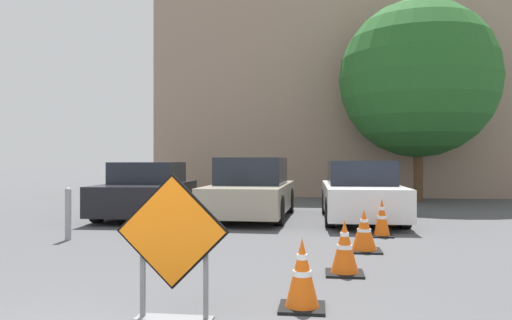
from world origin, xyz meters
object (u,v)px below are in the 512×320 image
at_px(traffic_cone_third, 364,231).
at_px(traffic_cone_fifth, 392,212).
at_px(parked_car_nearest, 148,191).
at_px(parked_car_second, 252,190).
at_px(road_closed_sign, 173,244).
at_px(traffic_cone_fourth, 382,218).
at_px(traffic_cone_nearest, 302,275).
at_px(traffic_cone_second, 345,248).
at_px(parked_car_third, 360,193).
at_px(bollard_nearest, 68,212).

relative_size(traffic_cone_third, traffic_cone_fifth, 0.98).
xyz_separation_m(parked_car_nearest, parked_car_second, (2.67, 0.12, 0.04)).
relative_size(road_closed_sign, traffic_cone_fourth, 1.83).
height_order(traffic_cone_nearest, traffic_cone_fifth, traffic_cone_nearest).
distance_m(traffic_cone_second, parked_car_third, 5.86).
bearing_deg(parked_car_second, traffic_cone_third, 120.18).
xyz_separation_m(road_closed_sign, bollard_nearest, (-3.21, 4.16, -0.20)).
xyz_separation_m(traffic_cone_second, bollard_nearest, (-4.83, 2.11, 0.17)).
distance_m(traffic_cone_third, parked_car_nearest, 6.60).
bearing_deg(traffic_cone_fifth, traffic_cone_third, -105.73).
relative_size(traffic_cone_fifth, parked_car_nearest, 0.16).
xyz_separation_m(traffic_cone_fourth, parked_car_second, (-2.86, 2.75, 0.34)).
relative_size(traffic_cone_nearest, parked_car_nearest, 0.17).
distance_m(traffic_cone_third, parked_car_second, 4.97).
relative_size(road_closed_sign, parked_car_nearest, 0.33).
relative_size(traffic_cone_second, traffic_cone_third, 1.05).
distance_m(road_closed_sign, traffic_cone_fifth, 7.35).
height_order(traffic_cone_fourth, bollard_nearest, bollard_nearest).
xyz_separation_m(traffic_cone_third, parked_car_second, (-2.39, 4.34, 0.37)).
height_order(traffic_cone_second, traffic_cone_third, traffic_cone_second).
bearing_deg(parked_car_third, traffic_cone_third, 85.12).
height_order(road_closed_sign, traffic_cone_fourth, road_closed_sign).
relative_size(traffic_cone_third, parked_car_second, 0.15).
bearing_deg(road_closed_sign, parked_car_nearest, 111.09).
bearing_deg(traffic_cone_second, traffic_cone_fifth, 75.16).
height_order(traffic_cone_nearest, traffic_cone_second, same).
xyz_separation_m(traffic_cone_fifth, bollard_nearest, (-6.08, -2.59, 0.18)).
distance_m(traffic_cone_fourth, traffic_cone_fifth, 1.51).
height_order(traffic_cone_fifth, parked_car_nearest, parked_car_nearest).
bearing_deg(traffic_cone_third, traffic_cone_fourth, 73.61).
bearing_deg(traffic_cone_fifth, traffic_cone_nearest, -105.49).
height_order(traffic_cone_fourth, parked_car_third, parked_car_third).
bearing_deg(traffic_cone_second, parked_car_third, 83.52).
xyz_separation_m(parked_car_second, bollard_nearest, (-2.83, -3.88, -0.19)).
xyz_separation_m(road_closed_sign, traffic_cone_nearest, (1.14, 0.52, -0.36)).
height_order(traffic_cone_third, traffic_cone_fourth, traffic_cone_fourth).
bearing_deg(traffic_cone_third, parked_car_second, 118.87).
relative_size(traffic_cone_second, parked_car_nearest, 0.17).
distance_m(parked_car_third, bollard_nearest, 6.63).
xyz_separation_m(traffic_cone_fourth, parked_car_third, (-0.19, 2.57, 0.31)).
distance_m(traffic_cone_nearest, parked_car_second, 7.68).
xyz_separation_m(parked_car_third, bollard_nearest, (-5.49, -3.71, -0.16)).
xyz_separation_m(traffic_cone_nearest, parked_car_second, (-1.53, 7.52, 0.35)).
relative_size(traffic_cone_nearest, parked_car_third, 0.15).
bearing_deg(parked_car_second, traffic_cone_fourth, 137.49).
bearing_deg(traffic_cone_third, traffic_cone_second, -103.16).
bearing_deg(parked_car_nearest, traffic_cone_fifth, 166.11).
xyz_separation_m(traffic_cone_nearest, traffic_cone_fourth, (1.34, 4.78, 0.02)).
bearing_deg(parked_car_second, bollard_nearest, 55.26).
bearing_deg(traffic_cone_fourth, parked_car_nearest, 154.62).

